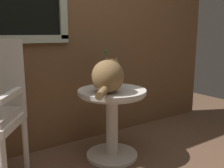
# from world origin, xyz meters

# --- Properties ---
(back_wall) EXTENTS (4.00, 0.07, 2.60)m
(back_wall) POSITION_xyz_m (-0.01, 0.72, 1.31)
(back_wall) COLOR brown
(back_wall) RESTS_ON ground_plane
(wicker_side_table) EXTENTS (0.60, 0.60, 0.63)m
(wicker_side_table) POSITION_xyz_m (0.24, 0.21, 0.43)
(wicker_side_table) COLOR silver
(wicker_side_table) RESTS_ON ground_plane
(cat) EXTENTS (0.48, 0.50, 0.28)m
(cat) POSITION_xyz_m (0.16, 0.15, 0.77)
(cat) COLOR olive
(cat) RESTS_ON wicker_side_table
(pewter_vase_with_ivy) EXTENTS (0.15, 0.15, 0.34)m
(pewter_vase_with_ivy) POSITION_xyz_m (0.32, 0.37, 0.73)
(pewter_vase_with_ivy) COLOR #99999E
(pewter_vase_with_ivy) RESTS_ON wicker_side_table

